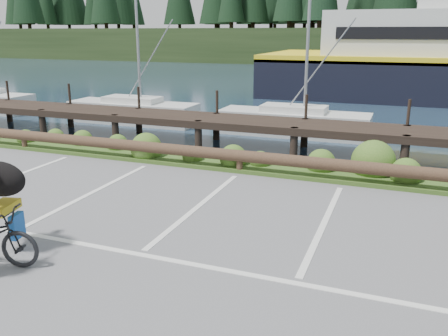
# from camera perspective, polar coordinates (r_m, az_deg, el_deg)

# --- Properties ---
(ground) EXTENTS (72.00, 72.00, 0.00)m
(ground) POSITION_cam_1_polar(r_m,az_deg,el_deg) (8.29, -8.70, -9.12)
(ground) COLOR #59595C
(harbor_backdrop) EXTENTS (170.00, 160.00, 30.00)m
(harbor_backdrop) POSITION_cam_1_polar(r_m,az_deg,el_deg) (85.14, 19.05, 12.90)
(harbor_backdrop) COLOR #192B3D
(harbor_backdrop) RESTS_ON ground
(vegetation_strip) EXTENTS (34.00, 1.60, 0.10)m
(vegetation_strip) POSITION_cam_1_polar(r_m,az_deg,el_deg) (12.85, 2.90, 0.48)
(vegetation_strip) COLOR #3D5B21
(vegetation_strip) RESTS_ON ground
(log_rail) EXTENTS (32.00, 0.30, 0.60)m
(log_rail) POSITION_cam_1_polar(r_m,az_deg,el_deg) (12.23, 1.88, -0.57)
(log_rail) COLOR #443021
(log_rail) RESTS_ON ground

